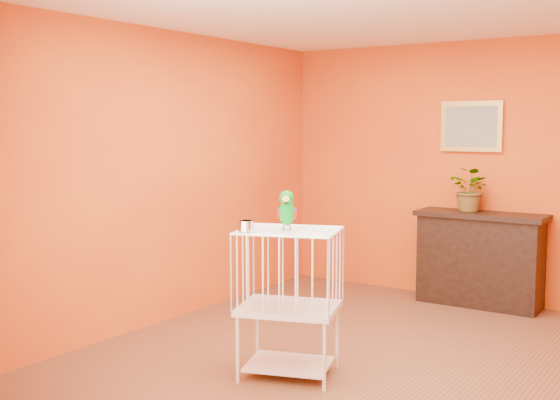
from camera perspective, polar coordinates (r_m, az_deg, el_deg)
The scene contains 8 objects.
ground at distance 5.49m, azimuth 7.12°, elevation -12.64°, with size 4.50×4.50×0.00m, color brown.
room_shell at distance 5.20m, azimuth 7.35°, elevation 4.12°, with size 4.50×4.50×4.50m.
console_cabinet at distance 7.14m, azimuth 15.91°, elevation -4.64°, with size 1.24×0.44×0.92m.
potted_plant at distance 7.05m, azimuth 15.19°, elevation 0.42°, with size 0.40×0.44×0.34m, color #26722D.
framed_picture at distance 7.25m, azimuth 15.28°, elevation 5.80°, with size 0.62×0.04×0.50m.
birdcage at distance 4.94m, azimuth 0.72°, elevation -8.18°, with size 0.80×0.71×1.04m.
feed_cup at distance 4.73m, azimuth -2.77°, elevation -2.13°, with size 0.11×0.11×0.08m, color silver.
parrot at distance 4.80m, azimuth 0.56°, elevation -0.81°, with size 0.18×0.24×0.28m.
Camera 1 is at (2.33, -4.65, 1.75)m, focal length 45.00 mm.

